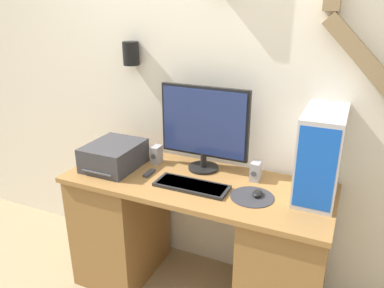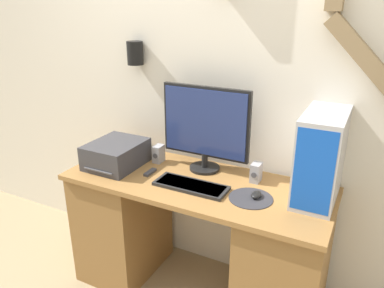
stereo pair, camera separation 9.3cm
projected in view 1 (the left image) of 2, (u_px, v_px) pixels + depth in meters
wall_back at (221, 72)px, 2.25m from camera, size 6.40×0.15×2.91m
desk at (196, 237)px, 2.29m from camera, size 1.54×0.61×0.79m
monitor at (204, 125)px, 2.21m from camera, size 0.55×0.19×0.52m
keyboard at (192, 186)px, 2.08m from camera, size 0.42×0.16×0.02m
mousepad at (252, 197)px, 1.98m from camera, size 0.23×0.23×0.00m
mouse at (258, 193)px, 1.98m from camera, size 0.05×0.08×0.03m
computer_tower at (321, 153)px, 1.94m from camera, size 0.20×0.46×0.46m
printer at (114, 156)px, 2.31m from camera, size 0.30×0.36×0.15m
speaker_left at (156, 154)px, 2.38m from camera, size 0.05×0.08×0.11m
speaker_right at (256, 171)px, 2.15m from camera, size 0.05×0.08×0.11m
remote_control at (149, 173)px, 2.23m from camera, size 0.03×0.10×0.02m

